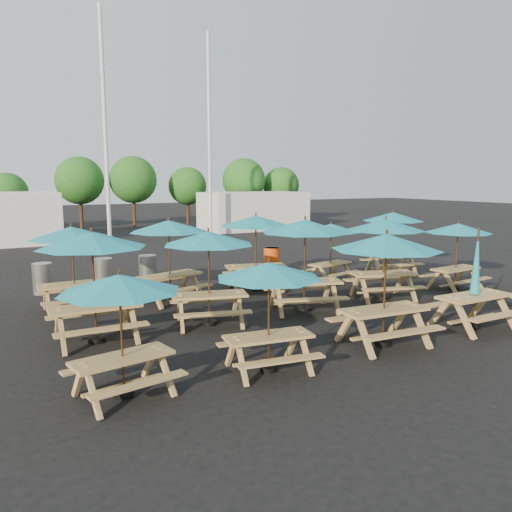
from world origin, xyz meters
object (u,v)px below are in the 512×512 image
picnic_unit_9 (475,287)px  picnic_unit_3 (269,276)px  picnic_unit_13 (458,232)px  picnic_unit_14 (393,220)px  picnic_unit_2 (71,237)px  picnic_unit_0 (120,290)px  waste_bin_1 (104,273)px  picnic_unit_6 (386,248)px  waste_bin_3 (272,260)px  waste_bin_4 (272,260)px  picnic_unit_8 (256,225)px  picnic_unit_5 (169,230)px  picnic_unit_11 (331,231)px  picnic_unit_10 (385,229)px  picnic_unit_1 (92,246)px  waste_bin_2 (148,269)px  picnic_unit_7 (305,231)px  waste_bin_0 (43,278)px  picnic_unit_4 (209,243)px

picnic_unit_9 → picnic_unit_3: bearing=180.0°
picnic_unit_13 → picnic_unit_14: 3.05m
picnic_unit_2 → picnic_unit_9: picnic_unit_9 is taller
picnic_unit_0 → picnic_unit_2: size_ratio=0.99×
waste_bin_1 → picnic_unit_6: bearing=-64.7°
picnic_unit_9 → picnic_unit_14: picnic_unit_9 is taller
waste_bin_3 → waste_bin_4: same height
waste_bin_3 → picnic_unit_6: bearing=-103.7°
picnic_unit_8 → picnic_unit_14: 5.78m
picnic_unit_5 → picnic_unit_14: picnic_unit_5 is taller
picnic_unit_9 → waste_bin_3: bearing=94.0°
picnic_unit_6 → picnic_unit_11: (2.92, 5.88, -0.33)m
picnic_unit_10 → waste_bin_1: picnic_unit_10 is taller
picnic_unit_1 → waste_bin_2: 6.47m
picnic_unit_11 → picnic_unit_14: bearing=-9.9°
picnic_unit_11 → picnic_unit_0: bearing=-159.1°
picnic_unit_10 → picnic_unit_0: bearing=-143.8°
picnic_unit_5 → waste_bin_3: 5.68m
picnic_unit_10 → waste_bin_1: (-6.97, 5.55, -1.61)m
picnic_unit_5 → picnic_unit_7: bearing=-60.4°
picnic_unit_10 → waste_bin_4: picnic_unit_10 is taller
waste_bin_0 → waste_bin_1: 1.86m
picnic_unit_10 → waste_bin_1: 9.06m
picnic_unit_4 → waste_bin_2: 5.78m
picnic_unit_5 → picnic_unit_9: picnic_unit_9 is taller
picnic_unit_3 → waste_bin_3: (4.92, 8.54, -1.31)m
picnic_unit_6 → picnic_unit_13: (5.74, 3.04, -0.23)m
waste_bin_1 → waste_bin_4: size_ratio=1.00×
waste_bin_1 → waste_bin_2: same height
picnic_unit_1 → picnic_unit_9: 8.79m
picnic_unit_7 → waste_bin_4: (1.97, 5.23, -1.69)m
picnic_unit_0 → picnic_unit_4: 4.20m
picnic_unit_11 → waste_bin_2: (-5.57, 2.82, -1.30)m
picnic_unit_7 → waste_bin_4: picnic_unit_7 is taller
picnic_unit_2 → picnic_unit_7: bearing=-28.1°
picnic_unit_0 → picnic_unit_5: 6.47m
picnic_unit_1 → waste_bin_4: picnic_unit_1 is taller
waste_bin_2 → waste_bin_4: bearing=-4.0°
picnic_unit_5 → picnic_unit_9: size_ratio=1.16×
picnic_unit_10 → picnic_unit_14: 4.19m
picnic_unit_6 → picnic_unit_9: bearing=2.5°
picnic_unit_0 → waste_bin_1: size_ratio=2.40×
picnic_unit_2 → picnic_unit_10: 8.72m
picnic_unit_3 → picnic_unit_8: (2.97, 6.12, 0.30)m
picnic_unit_5 → picnic_unit_6: picnic_unit_6 is taller
picnic_unit_4 → picnic_unit_1: bearing=-164.0°
picnic_unit_3 → picnic_unit_10: (5.73, 3.30, 0.29)m
picnic_unit_0 → picnic_unit_8: 8.19m
picnic_unit_6 → waste_bin_0: bearing=128.1°
picnic_unit_0 → waste_bin_2: (2.85, 8.68, -1.31)m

